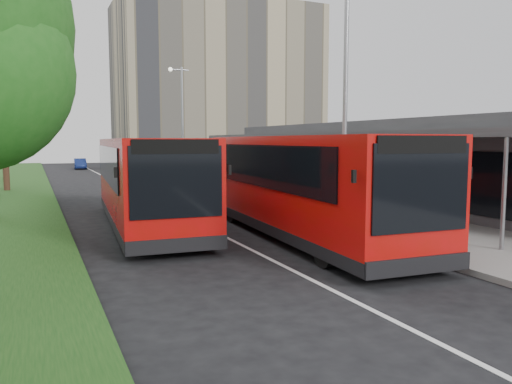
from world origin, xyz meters
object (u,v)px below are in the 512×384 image
lamp_post_far (181,117)px  bus_main (303,186)px  car_near (114,166)px  tree_far (2,99)px  bus_second (147,182)px  lamp_post_near (343,92)px  bollard (226,179)px  litter_bin (275,192)px  car_far (80,164)px

lamp_post_far → bus_main: size_ratio=0.70×
car_near → bus_main: bearing=-71.2°
tree_far → bus_second: tree_far is taller
lamp_post_near → bollard: (1.30, 14.71, -4.04)m
bus_second → car_near: size_ratio=3.53×
litter_bin → car_far: bearing=100.2°
tree_far → bus_second: bearing=-71.8°
bus_second → car_far: 39.21m
tree_far → litter_bin: (12.43, -11.34, -4.98)m
tree_far → lamp_post_far: 11.20m
bollard → car_near: bollard is taller
litter_bin → lamp_post_near: bearing=-99.6°
tree_far → lamp_post_far: (11.13, 0.95, -0.80)m
bollard → car_far: (-6.26, 27.84, -0.10)m
bus_second → tree_far: bearing=112.4°
tree_far → car_far: tree_far is taller
bus_main → bus_second: (-4.08, 4.01, -0.04)m
lamp_post_far → bus_second: (-5.96, -16.64, -3.11)m
bus_second → car_far: (1.00, 39.18, -1.04)m
tree_far → lamp_post_near: size_ratio=1.07×
lamp_post_far → litter_bin: bearing=-84.0°
lamp_post_far → litter_bin: lamp_post_far is taller
litter_bin → car_near: 29.22m
lamp_post_near → bus_main: lamp_post_near is taller
tree_far → litter_bin: tree_far is taller
litter_bin → bollard: (-0.00, 7.00, 0.14)m
bus_second → litter_bin: size_ratio=14.54×
bus_main → lamp_post_near: bearing=22.4°
bollard → car_near: size_ratio=0.33×
car_far → lamp_post_far: bearing=-75.3°
tree_far → car_near: bearing=63.3°
tree_far → car_near: tree_far is taller
tree_far → bus_main: bearing=-64.9°
car_near → bollard: bearing=-62.6°
lamp_post_far → bollard: 6.78m
lamp_post_near → litter_bin: 8.87m
lamp_post_far → bus_second: lamp_post_far is taller
lamp_post_far → bollard: (1.30, -5.29, -4.04)m
bus_main → bus_second: bearing=138.9°
bus_main → bus_second: size_ratio=1.02×
bus_main → car_far: bearing=97.5°
tree_far → bus_main: 22.10m
car_far → litter_bin: bearing=-77.5°
lamp_post_near → litter_bin: lamp_post_near is taller
bollard → bus_second: bearing=-122.6°
bus_second → bollard: bus_second is taller
litter_bin → car_far: size_ratio=0.22×
lamp_post_near → bus_main: 3.66m
bus_main → litter_bin: size_ratio=14.86×
tree_far → car_near: 20.38m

